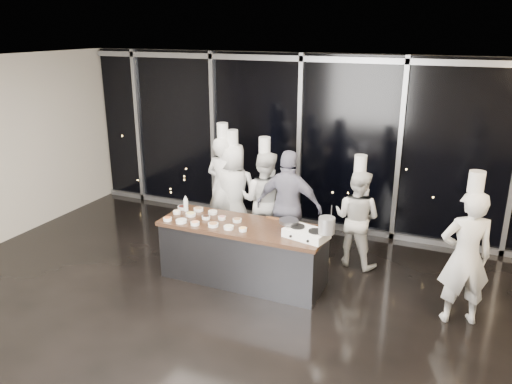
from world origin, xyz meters
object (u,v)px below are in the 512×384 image
(stock_pot, at_px, (327,225))
(chef_right, at_px, (357,217))
(chef_far_left, at_px, (224,188))
(guest, at_px, (289,207))
(chef_side, at_px, (465,256))
(stove, at_px, (306,233))
(chef_left, at_px, (233,192))
(chef_center, at_px, (264,200))
(demo_counter, at_px, (243,252))
(frying_pan, at_px, (288,221))

(stock_pot, bearing_deg, chef_right, 84.78)
(chef_far_left, xyz_separation_m, guest, (1.35, -0.38, -0.03))
(guest, xyz_separation_m, chef_side, (2.63, -0.79, -0.00))
(stove, distance_m, chef_left, 2.29)
(stove, height_order, chef_center, chef_center)
(demo_counter, bearing_deg, chef_far_left, 126.88)
(stove, xyz_separation_m, frying_pan, (-0.30, 0.09, 0.10))
(chef_far_left, xyz_separation_m, chef_side, (3.98, -1.17, -0.04))
(stock_pot, xyz_separation_m, chef_right, (0.12, 1.34, -0.35))
(demo_counter, bearing_deg, frying_pan, 0.34)
(chef_left, bearing_deg, stove, 127.38)
(chef_center, bearing_deg, chef_side, 157.56)
(chef_center, bearing_deg, stock_pot, 133.54)
(chef_left, bearing_deg, chef_right, 162.28)
(stock_pot, relative_size, chef_far_left, 0.10)
(stove, bearing_deg, stock_pot, 2.29)
(frying_pan, xyz_separation_m, chef_far_left, (-1.67, 1.29, -0.11))
(chef_far_left, height_order, chef_center, chef_far_left)
(chef_center, bearing_deg, guest, 147.58)
(stove, bearing_deg, guest, 134.58)
(stove, relative_size, chef_far_left, 0.31)
(chef_side, bearing_deg, chef_far_left, -36.48)
(chef_right, bearing_deg, chef_side, 158.67)
(stove, height_order, frying_pan, frying_pan)
(demo_counter, distance_m, chef_side, 3.05)
(stock_pot, bearing_deg, demo_counter, 173.87)
(chef_right, bearing_deg, frying_pan, 72.00)
(stove, relative_size, chef_side, 0.32)
(frying_pan, height_order, chef_center, chef_center)
(demo_counter, bearing_deg, guest, 67.61)
(guest, distance_m, chef_right, 1.08)
(chef_far_left, relative_size, guest, 1.14)
(stove, xyz_separation_m, chef_right, (0.42, 1.29, -0.17))
(chef_left, bearing_deg, chef_side, 148.05)
(stock_pot, relative_size, guest, 0.12)
(stock_pot, xyz_separation_m, chef_center, (-1.45, 1.36, -0.29))
(chef_right, bearing_deg, chef_left, 9.29)
(chef_center, height_order, chef_right, chef_center)
(chef_right, relative_size, chef_side, 0.89)
(stock_pot, height_order, chef_center, chef_center)
(frying_pan, bearing_deg, chef_side, 15.99)
(frying_pan, distance_m, chef_left, 2.01)
(stock_pot, xyz_separation_m, guest, (-0.91, 1.06, -0.23))
(frying_pan, relative_size, stock_pot, 2.27)
(frying_pan, relative_size, chef_side, 0.24)
(frying_pan, xyz_separation_m, guest, (-0.32, 0.91, -0.15))
(stove, height_order, stock_pot, stock_pot)
(chef_side, bearing_deg, stock_pot, -11.42)
(frying_pan, bearing_deg, stock_pot, -0.59)
(chef_far_left, relative_size, chef_side, 1.04)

